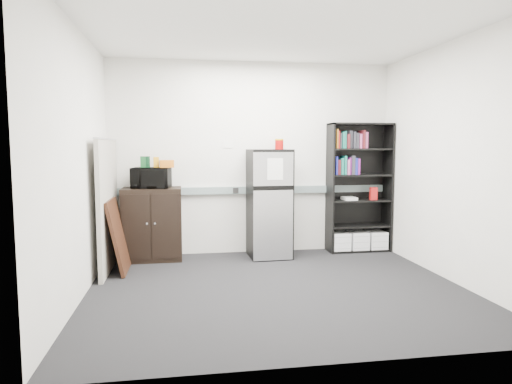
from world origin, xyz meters
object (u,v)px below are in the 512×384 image
bookshelf (359,189)px  microwave (151,178)px  cabinet (152,224)px  cubicle_partition (108,204)px  refrigerator (269,203)px

bookshelf → microwave: size_ratio=3.78×
bookshelf → microwave: (-2.93, -0.08, 0.19)m
cabinet → microwave: 0.62m
cubicle_partition → refrigerator: cubicle_partition is taller
bookshelf → refrigerator: (-1.35, -0.14, -0.17)m
bookshelf → cubicle_partition: size_ratio=1.14×
cubicle_partition → refrigerator: 2.11m
cabinet → refrigerator: size_ratio=0.65×
cabinet → refrigerator: refrigerator is taller
bookshelf → microwave: bookshelf is taller
cubicle_partition → microwave: cubicle_partition is taller
refrigerator → bookshelf: bearing=3.8°
cubicle_partition → refrigerator: (2.08, 0.34, -0.07)m
microwave → cabinet: bearing=98.4°
cubicle_partition → cabinet: 0.73m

